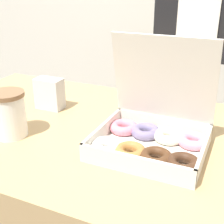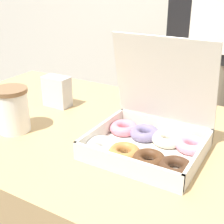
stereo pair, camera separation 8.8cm
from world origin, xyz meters
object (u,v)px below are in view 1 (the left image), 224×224
Objects in this scene: coffee_cup at (9,114)px; person_customer at (199,38)px; napkin_holder at (50,94)px; donut_box at (152,134)px.

person_customer is (0.39, 0.69, 0.13)m from coffee_cup.
person_customer is at bearing 60.46° from coffee_cup.
napkin_holder is 0.07× the size of person_customer.
coffee_cup is at bearing -166.32° from donut_box.
napkin_holder is 0.64m from person_customer.
coffee_cup reaches higher than napkin_holder.
napkin_holder is at bearing 93.67° from coffee_cup.
donut_box is at bearing -90.22° from person_customer.
napkin_holder is at bearing 163.26° from donut_box.
donut_box is 2.87× the size of napkin_holder.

